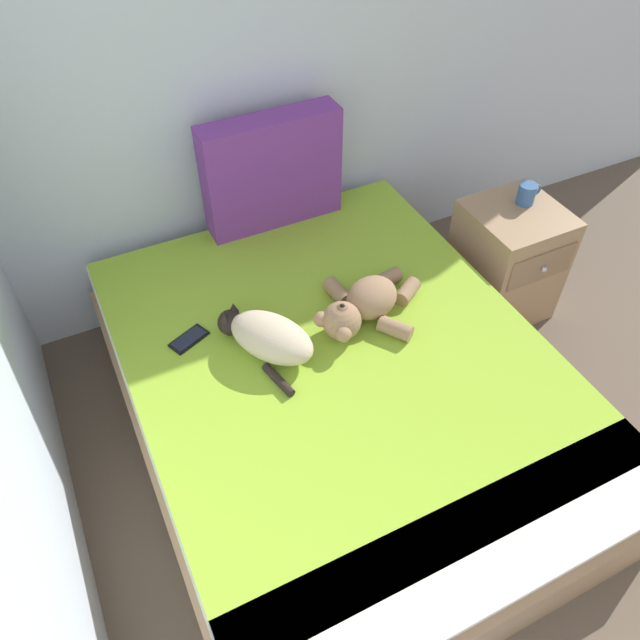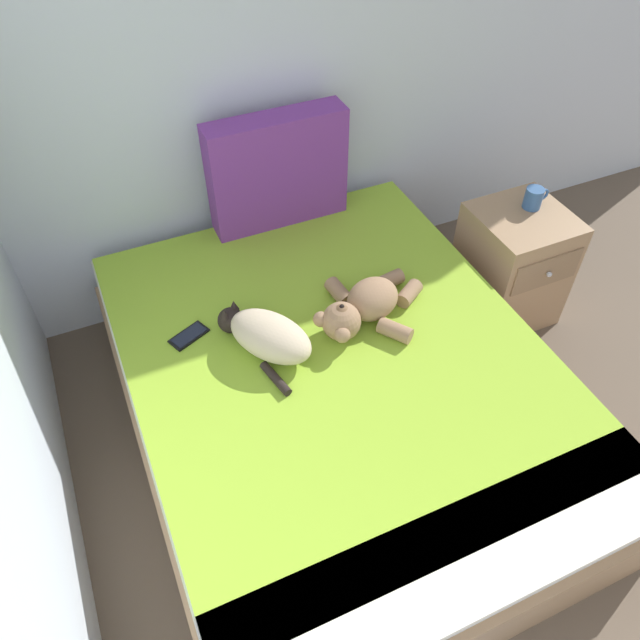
{
  "view_description": "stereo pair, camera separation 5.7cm",
  "coord_description": "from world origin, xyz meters",
  "px_view_note": "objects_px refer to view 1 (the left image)",
  "views": [
    {
      "loc": [
        0.34,
        1.46,
        2.18
      ],
      "look_at": [
        1.06,
        2.92,
        0.5
      ],
      "focal_mm": 34.47,
      "sensor_mm": 36.0,
      "label": 1
    },
    {
      "loc": [
        0.39,
        1.43,
        2.18
      ],
      "look_at": [
        1.06,
        2.92,
        0.5
      ],
      "focal_mm": 34.47,
      "sensor_mm": 36.0,
      "label": 2
    }
  ],
  "objects_px": {
    "patterned_cushion": "(272,172)",
    "cell_phone": "(189,339)",
    "bed": "(340,396)",
    "nightstand": "(506,261)",
    "mug": "(527,194)",
    "teddy_bear": "(363,305)",
    "cat": "(267,336)"
  },
  "relations": [
    {
      "from": "patterned_cushion",
      "to": "cell_phone",
      "type": "xyz_separation_m",
      "value": [
        -0.59,
        -0.56,
        -0.25
      ]
    },
    {
      "from": "bed",
      "to": "cell_phone",
      "type": "relative_size",
      "value": 11.91
    },
    {
      "from": "nightstand",
      "to": "mug",
      "type": "height_order",
      "value": "mug"
    },
    {
      "from": "patterned_cushion",
      "to": "teddy_bear",
      "type": "distance_m",
      "value": 0.77
    },
    {
      "from": "cell_phone",
      "to": "mug",
      "type": "distance_m",
      "value": 1.61
    },
    {
      "from": "patterned_cushion",
      "to": "teddy_bear",
      "type": "bearing_deg",
      "value": -85.77
    },
    {
      "from": "teddy_bear",
      "to": "mug",
      "type": "relative_size",
      "value": 4.15
    },
    {
      "from": "patterned_cushion",
      "to": "cell_phone",
      "type": "height_order",
      "value": "patterned_cushion"
    },
    {
      "from": "mug",
      "to": "cell_phone",
      "type": "bearing_deg",
      "value": -178.48
    },
    {
      "from": "bed",
      "to": "nightstand",
      "type": "relative_size",
      "value": 3.44
    },
    {
      "from": "teddy_bear",
      "to": "cat",
      "type": "bearing_deg",
      "value": 178.62
    },
    {
      "from": "cell_phone",
      "to": "mug",
      "type": "relative_size",
      "value": 1.37
    },
    {
      "from": "cat",
      "to": "cell_phone",
      "type": "relative_size",
      "value": 2.66
    },
    {
      "from": "cat",
      "to": "patterned_cushion",
      "type": "bearing_deg",
      "value": 65.08
    },
    {
      "from": "nightstand",
      "to": "cell_phone",
      "type": "bearing_deg",
      "value": 179.81
    },
    {
      "from": "cat",
      "to": "nightstand",
      "type": "height_order",
      "value": "cat"
    },
    {
      "from": "cell_phone",
      "to": "nightstand",
      "type": "height_order",
      "value": "nightstand"
    },
    {
      "from": "teddy_bear",
      "to": "mug",
      "type": "distance_m",
      "value": 0.98
    },
    {
      "from": "teddy_bear",
      "to": "cell_phone",
      "type": "xyz_separation_m",
      "value": [
        -0.65,
        0.18,
        -0.06
      ]
    },
    {
      "from": "bed",
      "to": "cat",
      "type": "xyz_separation_m",
      "value": [
        -0.23,
        0.15,
        0.31
      ]
    },
    {
      "from": "teddy_bear",
      "to": "mug",
      "type": "height_order",
      "value": "mug"
    },
    {
      "from": "cell_phone",
      "to": "patterned_cushion",
      "type": "bearing_deg",
      "value": 43.28
    },
    {
      "from": "cat",
      "to": "cell_phone",
      "type": "distance_m",
      "value": 0.31
    },
    {
      "from": "cat",
      "to": "teddy_bear",
      "type": "distance_m",
      "value": 0.4
    },
    {
      "from": "cat",
      "to": "nightstand",
      "type": "bearing_deg",
      "value": 7.53
    },
    {
      "from": "teddy_bear",
      "to": "cell_phone",
      "type": "relative_size",
      "value": 3.03
    },
    {
      "from": "bed",
      "to": "mug",
      "type": "height_order",
      "value": "mug"
    },
    {
      "from": "cat",
      "to": "teddy_bear",
      "type": "xyz_separation_m",
      "value": [
        0.4,
        -0.01,
        -0.0
      ]
    },
    {
      "from": "cell_phone",
      "to": "mug",
      "type": "bearing_deg",
      "value": 1.52
    },
    {
      "from": "cat",
      "to": "mug",
      "type": "xyz_separation_m",
      "value": [
        1.35,
        0.22,
        0.08
      ]
    },
    {
      "from": "teddy_bear",
      "to": "nightstand",
      "type": "bearing_deg",
      "value": 11.41
    },
    {
      "from": "bed",
      "to": "mug",
      "type": "xyz_separation_m",
      "value": [
        1.12,
        0.37,
        0.39
      ]
    }
  ]
}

